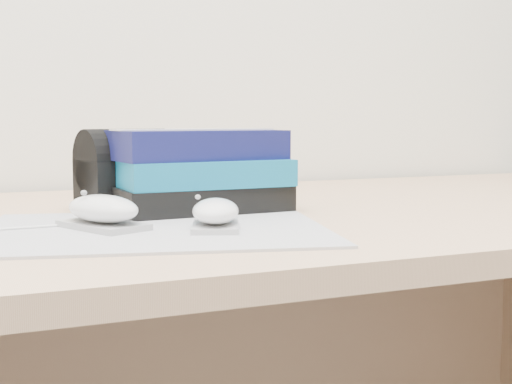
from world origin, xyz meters
name	(u,v)px	position (x,y,z in m)	size (l,w,h in m)	color
desk	(272,346)	(0.00, 1.64, 0.50)	(1.60, 0.80, 0.73)	tan
mousepad	(156,229)	(-0.24, 1.44, 0.73)	(0.40, 0.31, 0.00)	gray
mouse_rear	(103,212)	(-0.30, 1.46, 0.75)	(0.10, 0.13, 0.05)	#9D9EA0
mouse_front	(216,214)	(-0.18, 1.41, 0.75)	(0.09, 0.11, 0.04)	#A9A9AB
book_stack	(193,171)	(-0.14, 1.60, 0.79)	(0.25, 0.21, 0.12)	black
pouch	(126,171)	(-0.23, 1.65, 0.79)	(0.15, 0.12, 0.12)	black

